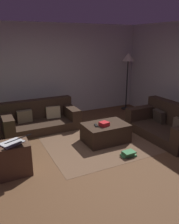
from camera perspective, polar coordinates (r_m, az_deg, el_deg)
The scene contains 12 objects.
ground_plane at distance 4.11m, azimuth -0.17°, elevation -13.90°, with size 6.40×6.40×0.00m, color brown.
rear_partition at distance 6.53m, azimuth -12.60°, elevation 9.79°, with size 6.40×0.12×2.60m, color #BCB7B2.
couch_left at distance 5.86m, azimuth -12.42°, elevation -1.56°, with size 1.83×0.92×0.69m.
couch_right at distance 5.56m, azimuth 19.09°, elevation -3.02°, with size 0.98×1.74×0.75m.
ottoman at distance 5.02m, azimuth 4.03°, elevation -5.22°, with size 0.95×0.65×0.41m, color #332319.
gift_box at distance 4.83m, azimuth 3.71°, elevation -3.02°, with size 0.18×0.17×0.08m, color red.
tv_remote at distance 4.83m, azimuth 1.67°, elevation -3.38°, with size 0.05×0.16×0.02m, color black.
side_table at distance 4.04m, azimuth -18.53°, elevation -11.03°, with size 0.52×0.44×0.55m, color #4C3323.
laptop at distance 3.85m, azimuth -18.43°, elevation -7.03°, with size 0.50×0.54×0.20m.
book_stack at distance 4.52m, azimuth 9.77°, elevation -10.33°, with size 0.31×0.21×0.11m.
corner_lamp at distance 7.22m, azimuth 9.68°, elevation 12.42°, with size 0.36×0.36×1.77m.
area_rug at distance 5.10m, azimuth 3.98°, elevation -7.29°, with size 2.60×2.00×0.01m, color brown.
Camera 1 is at (-1.54, -3.14, 2.16)m, focal length 36.32 mm.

